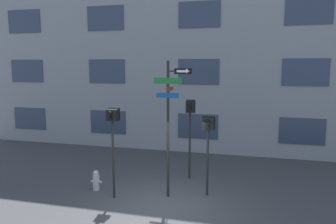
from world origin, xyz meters
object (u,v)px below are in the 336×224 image
(street_sign_pole, at_px, (170,117))
(pedestrian_signal_across, at_px, (190,118))
(pedestrian_signal_left, at_px, (112,128))
(fire_hydrant, at_px, (96,181))
(pedestrian_signal_right, at_px, (208,133))

(street_sign_pole, relative_size, pedestrian_signal_across, 1.47)
(street_sign_pole, height_order, pedestrian_signal_across, street_sign_pole)
(pedestrian_signal_left, bearing_deg, pedestrian_signal_across, 50.46)
(street_sign_pole, relative_size, fire_hydrant, 6.28)
(pedestrian_signal_right, distance_m, fire_hydrant, 4.22)
(pedestrian_signal_left, distance_m, pedestrian_signal_right, 3.09)
(pedestrian_signal_right, bearing_deg, street_sign_pole, -160.43)
(pedestrian_signal_left, relative_size, fire_hydrant, 4.17)
(pedestrian_signal_left, relative_size, pedestrian_signal_across, 0.98)
(fire_hydrant, bearing_deg, pedestrian_signal_right, 7.81)
(pedestrian_signal_right, height_order, fire_hydrant, pedestrian_signal_right)
(pedestrian_signal_across, height_order, fire_hydrant, pedestrian_signal_across)
(pedestrian_signal_right, xyz_separation_m, fire_hydrant, (-3.79, -0.52, -1.77))
(street_sign_pole, bearing_deg, fire_hydrant, -177.82)
(pedestrian_signal_across, bearing_deg, fire_hydrant, -145.13)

